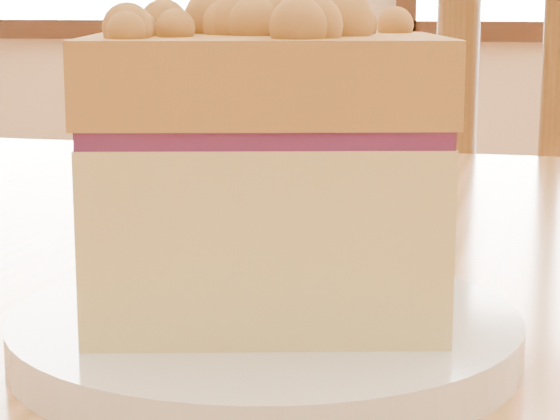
% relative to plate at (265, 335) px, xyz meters
% --- Properties ---
extents(plate, '(0.20, 0.20, 0.02)m').
position_rel_plate_xyz_m(plate, '(0.00, 0.00, 0.00)').
color(plate, white).
rests_on(plate, cafe_table_main).
extents(cake_slice, '(0.15, 0.12, 0.12)m').
position_rel_plate_xyz_m(cake_slice, '(-0.00, -0.00, 0.07)').
color(cake_slice, '#E8CA83').
rests_on(cake_slice, plate).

